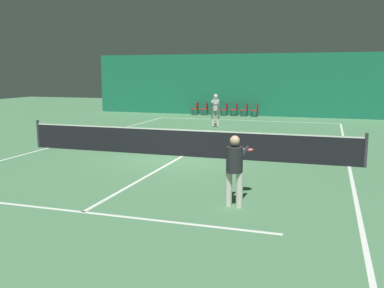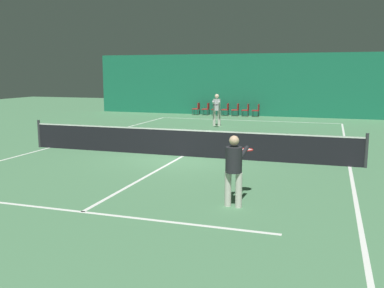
% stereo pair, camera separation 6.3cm
% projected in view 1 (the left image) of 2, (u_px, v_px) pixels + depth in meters
% --- Properties ---
extents(ground_plane, '(60.00, 60.00, 0.00)m').
position_uv_depth(ground_plane, '(182.00, 156.00, 14.96)').
color(ground_plane, '#4C7F56').
extents(backdrop_curtain, '(23.00, 0.12, 4.15)m').
position_uv_depth(backdrop_curtain, '(255.00, 85.00, 28.59)').
color(backdrop_curtain, '#196B4C').
rests_on(backdrop_curtain, ground).
extents(court_line_baseline_far, '(11.00, 0.10, 0.00)m').
position_uv_depth(court_line_baseline_far, '(246.00, 120.00, 26.14)').
color(court_line_baseline_far, white).
rests_on(court_line_baseline_far, ground).
extents(court_line_service_far, '(8.25, 0.10, 0.00)m').
position_uv_depth(court_line_service_far, '(225.00, 132.00, 20.97)').
color(court_line_service_far, white).
rests_on(court_line_service_far, ground).
extents(court_line_service_near, '(8.25, 0.10, 0.00)m').
position_uv_depth(court_line_service_near, '(83.00, 212.00, 8.95)').
color(court_line_service_near, white).
rests_on(court_line_service_near, ground).
extents(court_line_sideline_left, '(0.10, 23.80, 0.00)m').
position_uv_depth(court_line_sideline_left, '(49.00, 148.00, 16.61)').
color(court_line_sideline_left, white).
rests_on(court_line_sideline_left, ground).
extents(court_line_sideline_right, '(0.10, 23.80, 0.00)m').
position_uv_depth(court_line_sideline_right, '(349.00, 166.00, 13.31)').
color(court_line_sideline_right, white).
rests_on(court_line_sideline_right, ground).
extents(court_line_centre, '(0.10, 12.80, 0.00)m').
position_uv_depth(court_line_centre, '(182.00, 156.00, 14.96)').
color(court_line_centre, white).
rests_on(court_line_centre, ground).
extents(tennis_net, '(12.00, 0.10, 1.07)m').
position_uv_depth(tennis_net, '(182.00, 142.00, 14.88)').
color(tennis_net, black).
rests_on(tennis_net, ground).
extents(player_near, '(0.47, 1.33, 1.57)m').
position_uv_depth(player_near, '(235.00, 165.00, 9.22)').
color(player_near, beige).
rests_on(player_near, ground).
extents(player_far, '(0.63, 1.43, 1.74)m').
position_uv_depth(player_far, '(216.00, 107.00, 23.29)').
color(player_far, beige).
rests_on(player_far, ground).
extents(courtside_chair_0, '(0.44, 0.44, 0.84)m').
position_uv_depth(courtside_chair_0, '(196.00, 108.00, 29.53)').
color(courtside_chair_0, '#2D2D2D').
rests_on(courtside_chair_0, ground).
extents(courtside_chair_1, '(0.44, 0.44, 0.84)m').
position_uv_depth(courtside_chair_1, '(205.00, 108.00, 29.32)').
color(courtside_chair_1, '#2D2D2D').
rests_on(courtside_chair_1, ground).
extents(courtside_chair_2, '(0.44, 0.44, 0.84)m').
position_uv_depth(courtside_chair_2, '(215.00, 108.00, 29.12)').
color(courtside_chair_2, '#2D2D2D').
rests_on(courtside_chair_2, ground).
extents(courtside_chair_3, '(0.44, 0.44, 0.84)m').
position_uv_depth(courtside_chair_3, '(225.00, 109.00, 28.91)').
color(courtside_chair_3, '#2D2D2D').
rests_on(courtside_chair_3, ground).
extents(courtside_chair_4, '(0.44, 0.44, 0.84)m').
position_uv_depth(courtside_chair_4, '(235.00, 109.00, 28.70)').
color(courtside_chair_4, '#2D2D2D').
rests_on(courtside_chair_4, ground).
extents(courtside_chair_5, '(0.44, 0.44, 0.84)m').
position_uv_depth(courtside_chair_5, '(245.00, 109.00, 28.49)').
color(courtside_chair_5, '#2D2D2D').
rests_on(courtside_chair_5, ground).
extents(courtside_chair_6, '(0.44, 0.44, 0.84)m').
position_uv_depth(courtside_chair_6, '(255.00, 109.00, 28.28)').
color(courtside_chair_6, '#2D2D2D').
rests_on(courtside_chair_6, ground).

